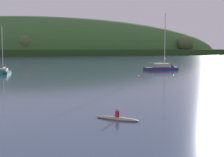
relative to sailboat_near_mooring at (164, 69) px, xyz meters
The scene contains 5 objects.
far_shoreline_hill 213.24m from the sailboat_near_mooring, 83.65° to the left, with size 431.45×100.44×64.82m.
sailboat_near_mooring is the anchor object (origin of this frame).
sailboat_midwater_white 38.71m from the sailboat_near_mooring, behind, with size 4.03×7.85×11.20m.
canoe_with_paddler 60.06m from the sailboat_near_mooring, 126.52° to the right, with size 2.81×3.33×1.02m.
mooring_buoy_midchannel 21.50m from the sailboat_near_mooring, 136.68° to the right, with size 0.61×0.61×0.69m.
Camera 1 is at (-19.92, -13.36, 5.49)m, focal length 53.73 mm.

